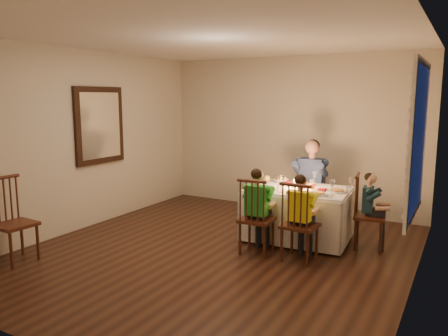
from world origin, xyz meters
The scene contains 26 objects.
ground centered at (0.00, 0.00, 0.00)m, with size 5.00×5.00×0.00m, color black.
wall_left centered at (-2.25, 0.00, 1.30)m, with size 0.02×5.00×2.60m, color beige.
wall_right centered at (2.25, 0.00, 1.30)m, with size 0.02×5.00×2.60m, color beige.
wall_back centered at (0.00, 2.50, 1.30)m, with size 4.50×0.02×2.60m, color beige.
ceiling centered at (0.00, 0.00, 2.60)m, with size 5.00×5.00×0.00m, color white.
dining_table centered at (0.70, 0.98, 0.50)m, with size 1.42×1.07×0.68m.
chair_adult centered at (0.63, 1.70, 0.00)m, with size 0.40×0.38×0.96m, color #3B1C10, non-canonical shape.
chair_near_left centered at (0.44, 0.21, 0.00)m, with size 0.40×0.38×0.96m, color #3B1C10, non-canonical shape.
chair_near_right centered at (0.99, 0.23, 0.00)m, with size 0.40×0.38×0.96m, color #3B1C10, non-canonical shape.
chair_end centered at (1.62, 1.06, 0.00)m, with size 0.40×0.38×0.96m, color #3B1C10, non-canonical shape.
chair_extra centered at (-1.90, -1.43, 0.00)m, with size 0.41×0.40×1.01m, color #3B1C10, non-canonical shape.
adult centered at (0.63, 1.70, 0.00)m, with size 0.49×0.44×1.30m, color navy, non-canonical shape.
child_green centered at (0.44, 0.21, 0.00)m, with size 0.35×0.32×1.07m, color green, non-canonical shape.
child_yellow centered at (0.99, 0.23, 0.00)m, with size 0.34×0.31×1.04m, color #FFF71B, non-canonical shape.
child_teal centered at (1.62, 1.06, 0.00)m, with size 0.30×0.28×0.98m, color #17313A, non-canonical shape.
setting_adult centered at (0.64, 1.26, 0.72)m, with size 0.26×0.26×0.02m, color silver.
setting_green centered at (0.39, 0.71, 0.72)m, with size 0.26×0.26×0.02m, color silver.
setting_yellow centered at (1.04, 0.72, 0.72)m, with size 0.26×0.26×0.02m, color silver.
setting_teal centered at (1.20, 1.01, 0.72)m, with size 0.26×0.26×0.02m, color silver.
candle_left centered at (0.64, 0.97, 0.76)m, with size 0.06×0.06×0.10m, color white.
candle_right centered at (0.77, 0.98, 0.76)m, with size 0.06×0.06×0.10m, color white.
squash centered at (0.13, 1.22, 0.75)m, with size 0.09×0.09×0.09m, color yellow.
orange_fruit centered at (0.87, 1.04, 0.75)m, with size 0.08×0.08×0.08m, color #E94B13.
serving_bowl centered at (0.33, 1.27, 0.73)m, with size 0.20×0.20×0.05m, color silver.
wall_mirror centered at (-2.22, 0.30, 1.50)m, with size 0.06×0.95×1.15m.
window_blinds centered at (2.21, 0.10, 1.50)m, with size 0.07×1.34×1.54m.
Camera 1 is at (2.64, -4.52, 1.91)m, focal length 35.00 mm.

